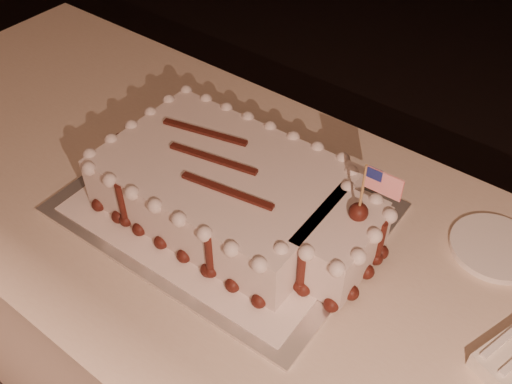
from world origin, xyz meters
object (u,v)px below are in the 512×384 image
Objects in this scene: cake_board at (224,208)px; side_plate at (495,247)px; sheet_cake at (236,192)px; banquet_table at (299,363)px.

side_plate is at bearing 23.96° from cake_board.
sheet_cake is (0.03, 0.00, 0.06)m from cake_board.
banquet_table is 0.43m from cake_board.
side_plate reaches higher than banquet_table.
cake_board is at bearing -177.79° from sheet_cake.
sheet_cake is (-0.17, 0.00, 0.44)m from banquet_table.
side_plate is at bearing 41.03° from banquet_table.
side_plate is at bearing 27.24° from sheet_cake.
sheet_cake is 3.46× the size of side_plate.
banquet_table is 14.46× the size of side_plate.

